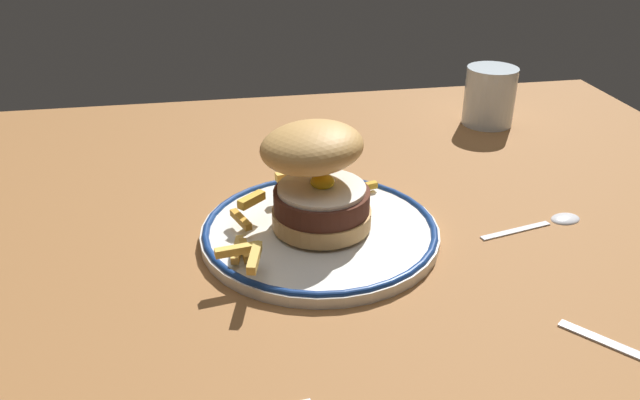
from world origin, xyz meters
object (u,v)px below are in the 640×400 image
object	(u,v)px
dinner_plate	(320,231)
water_glass	(489,99)
burger	(319,174)
spoon	(555,219)

from	to	relation	value
dinner_plate	water_glass	xyz separation A→B (cm)	(32.05, 29.97, 3.17)
burger	water_glass	distance (cm)	43.38
dinner_plate	water_glass	world-z (taller)	water_glass
burger	spoon	distance (cm)	27.97
water_glass	spoon	bearing A→B (deg)	-99.10
water_glass	burger	bearing A→B (deg)	-137.79
dinner_plate	burger	distance (cm)	6.41
burger	water_glass	size ratio (longest dim) A/B	1.64
spoon	dinner_plate	bearing A→B (deg)	177.26
burger	water_glass	xyz separation A→B (cm)	(32.04, 29.07, -3.18)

